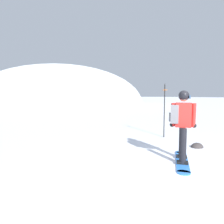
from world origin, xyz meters
name	(u,v)px	position (x,y,z in m)	size (l,w,h in m)	color
ground_plane	(212,171)	(0.00, 0.00, 0.00)	(300.00, 300.00, 0.00)	white
ridge_peak_main	(62,104)	(9.08, 32.83, 0.00)	(29.55, 26.59, 13.72)	white
snowboarder_main	(182,124)	(-0.01, 0.79, 0.92)	(1.49, 1.27, 1.71)	blue
piste_marker_near	(164,107)	(1.88, 3.00, 1.17)	(0.20, 0.20, 2.06)	black
rock_dark	(197,147)	(1.54, 1.37, 0.00)	(0.41, 0.35, 0.28)	#383333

